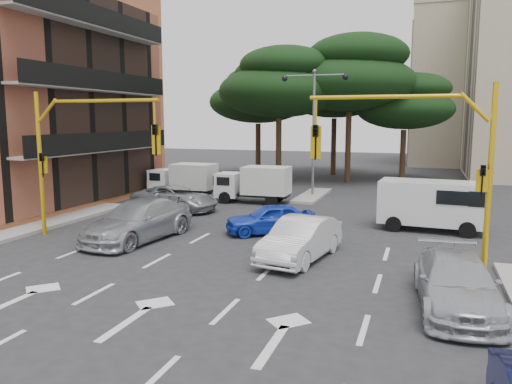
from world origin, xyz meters
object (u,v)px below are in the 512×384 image
(car_blue_compact, at_px, (270,219))
(car_silver_parked, at_px, (457,283))
(car_silver_wagon, at_px, (138,221))
(box_truck_a, at_px, (183,180))
(car_white_hatch, at_px, (301,239))
(car_silver_cross_a, at_px, (175,198))
(van_white, at_px, (432,205))
(box_truck_b, at_px, (253,185))
(signal_mast_left, at_px, (75,144))
(signal_mast_right, at_px, (430,151))
(street_lamp_center, at_px, (314,110))

(car_blue_compact, xyz_separation_m, car_silver_parked, (7.10, -6.64, 0.04))
(car_silver_wagon, relative_size, car_silver_parked, 1.16)
(box_truck_a, bearing_deg, car_white_hatch, -136.59)
(car_silver_cross_a, relative_size, van_white, 1.08)
(box_truck_b, bearing_deg, car_blue_compact, -157.45)
(van_white, bearing_deg, car_silver_wagon, -58.99)
(box_truck_b, bearing_deg, car_white_hatch, -154.78)
(car_silver_parked, bearing_deg, signal_mast_left, 161.74)
(signal_mast_right, relative_size, street_lamp_center, 0.77)
(car_silver_wagon, relative_size, van_white, 1.23)
(signal_mast_left, bearing_deg, box_truck_a, 94.93)
(car_blue_compact, bearing_deg, van_white, 83.85)
(car_silver_parked, bearing_deg, car_silver_cross_a, 137.99)
(car_silver_cross_a, distance_m, box_truck_a, 4.93)
(box_truck_b, bearing_deg, signal_mast_left, 157.65)
(signal_mast_left, distance_m, car_silver_parked, 15.14)
(car_white_hatch, xyz_separation_m, car_silver_cross_a, (-8.64, 7.04, -0.06))
(car_blue_compact, distance_m, car_silver_cross_a, 7.37)
(street_lamp_center, bearing_deg, signal_mast_left, -115.91)
(signal_mast_right, height_order, street_lamp_center, street_lamp_center)
(van_white, height_order, box_truck_b, van_white)
(car_blue_compact, height_order, car_silver_wagon, car_silver_wagon)
(signal_mast_right, bearing_deg, box_truck_a, 142.04)
(box_truck_a, bearing_deg, car_blue_compact, -133.09)
(street_lamp_center, xyz_separation_m, car_silver_cross_a, (-5.96, -7.19, -4.76))
(car_white_hatch, distance_m, car_silver_cross_a, 11.14)
(car_white_hatch, height_order, car_blue_compact, car_white_hatch)
(car_silver_parked, xyz_separation_m, van_white, (-0.54, 9.58, 0.43))
(street_lamp_center, bearing_deg, box_truck_a, -161.35)
(signal_mast_left, height_order, car_silver_wagon, signal_mast_left)
(street_lamp_center, xyz_separation_m, car_blue_compact, (0.50, -10.75, -4.78))
(car_silver_wagon, xyz_separation_m, car_silver_parked, (11.87, -3.87, -0.11))
(car_silver_wagon, height_order, car_silver_cross_a, car_silver_wagon)
(signal_mast_right, relative_size, box_truck_b, 1.37)
(signal_mast_left, height_order, car_white_hatch, signal_mast_left)
(car_silver_cross_a, relative_size, box_truck_a, 1.12)
(car_blue_compact, bearing_deg, car_silver_cross_a, -149.19)
(car_blue_compact, height_order, van_white, van_white)
(signal_mast_right, distance_m, car_white_hatch, 5.19)
(signal_mast_left, bearing_deg, car_blue_compact, 24.03)
(signal_mast_right, height_order, box_truck_a, signal_mast_right)
(car_silver_wagon, bearing_deg, signal_mast_left, -161.71)
(van_white, relative_size, box_truck_b, 1.02)
(car_silver_parked, bearing_deg, signal_mast_right, 98.19)
(box_truck_a, bearing_deg, car_silver_parked, -132.48)
(signal_mast_left, height_order, car_blue_compact, signal_mast_left)
(street_lamp_center, relative_size, car_white_hatch, 1.75)
(box_truck_a, bearing_deg, car_silver_cross_a, -156.79)
(signal_mast_right, xyz_separation_m, van_white, (0.25, 6.20, -2.77))
(car_silver_cross_a, bearing_deg, signal_mast_right, -109.14)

